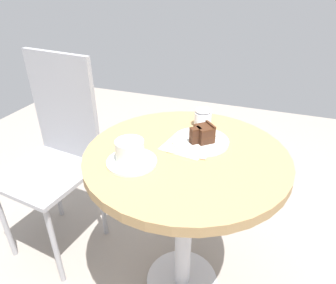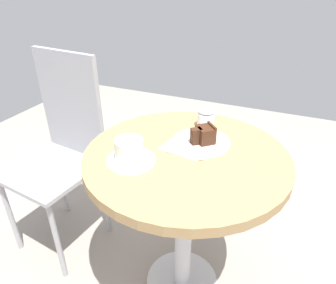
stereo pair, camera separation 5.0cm
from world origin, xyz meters
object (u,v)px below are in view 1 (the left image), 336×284
(cake_slice, at_px, (203,134))
(fork, at_px, (211,136))
(sugar_pot, at_px, (202,117))
(teaspoon, at_px, (133,153))
(cake_plate, at_px, (200,141))
(saucer, at_px, (132,162))
(coffee_cup, at_px, (130,150))
(cafe_chair, at_px, (56,144))
(napkin, at_px, (189,145))

(cake_slice, relative_size, fork, 0.69)
(fork, relative_size, sugar_pot, 1.70)
(teaspoon, height_order, cake_plate, teaspoon)
(saucer, distance_m, teaspoon, 0.05)
(coffee_cup, height_order, teaspoon, coffee_cup)
(teaspoon, xyz_separation_m, cake_slice, (0.16, -0.20, 0.03))
(cafe_chair, height_order, sugar_pot, cafe_chair)
(saucer, relative_size, cake_slice, 1.81)
(saucer, distance_m, coffee_cup, 0.04)
(cake_slice, bearing_deg, saucer, 137.23)
(coffee_cup, relative_size, cake_plate, 0.61)
(teaspoon, bearing_deg, cafe_chair, 114.29)
(coffee_cup, distance_m, sugar_pot, 0.37)
(coffee_cup, bearing_deg, napkin, -42.59)
(fork, bearing_deg, teaspoon, -138.97)
(sugar_pot, bearing_deg, coffee_cup, 156.26)
(fork, distance_m, cafe_chair, 0.72)
(coffee_cup, relative_size, sugar_pot, 1.64)
(fork, xyz_separation_m, napkin, (-0.07, 0.06, -0.01))
(saucer, distance_m, napkin, 0.22)
(saucer, relative_size, fork, 1.25)
(coffee_cup, bearing_deg, fork, -42.37)
(napkin, distance_m, sugar_pot, 0.18)
(teaspoon, height_order, cafe_chair, cafe_chair)
(saucer, height_order, fork, fork)
(saucer, xyz_separation_m, napkin, (0.17, -0.14, -0.00))
(saucer, xyz_separation_m, cake_plate, (0.21, -0.18, 0.00))
(coffee_cup, xyz_separation_m, teaspoon, (0.04, 0.01, -0.03))
(napkin, bearing_deg, fork, -41.87)
(cake_slice, xyz_separation_m, napkin, (-0.03, 0.04, -0.04))
(coffee_cup, height_order, cafe_chair, cafe_chair)
(napkin, height_order, sugar_pot, sugar_pot)
(saucer, bearing_deg, cake_plate, -40.21)
(coffee_cup, xyz_separation_m, cake_plate, (0.20, -0.18, -0.04))
(cake_slice, bearing_deg, cafe_chair, 88.79)
(napkin, bearing_deg, saucer, 139.70)
(cake_slice, bearing_deg, sugar_pot, 15.87)
(cake_plate, relative_size, cake_slice, 2.28)
(coffee_cup, relative_size, cafe_chair, 0.13)
(fork, bearing_deg, cake_plate, -134.58)
(cake_plate, bearing_deg, fork, -44.08)
(napkin, relative_size, sugar_pot, 2.29)
(saucer, bearing_deg, fork, -40.77)
(saucer, xyz_separation_m, cafe_chair, (0.22, 0.50, -0.14))
(saucer, bearing_deg, coffee_cup, 46.76)
(cafe_chair, distance_m, sugar_pot, 0.68)
(cake_slice, height_order, fork, cake_slice)
(cake_plate, xyz_separation_m, napkin, (-0.04, 0.03, -0.00))
(teaspoon, xyz_separation_m, cake_plate, (0.16, -0.19, -0.01))
(cake_slice, distance_m, napkin, 0.07)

